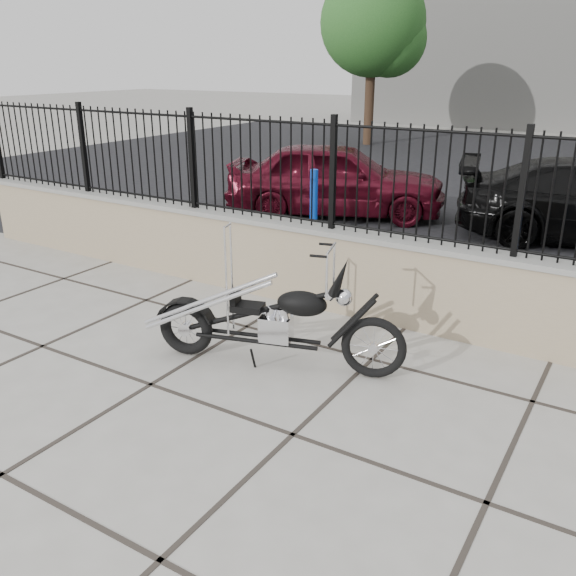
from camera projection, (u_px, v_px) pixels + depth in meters
The scene contains 8 objects.
ground_plane at pixel (293, 435), 4.76m from camera, with size 90.00×90.00×0.00m, color #99968E.
parking_lot at pixel (560, 181), 14.74m from camera, with size 30.00×30.00×0.00m, color black.
retaining_wall at pixel (412, 284), 6.59m from camera, with size 14.00×0.36×0.96m, color gray.
iron_fence at pixel (420, 184), 6.21m from camera, with size 14.00×0.08×1.20m, color black.
chopper_motorcycle at pixel (271, 298), 5.62m from camera, with size 2.30×0.41×1.38m, color black, non-canonical shape.
car_red at pixel (336, 179), 11.32m from camera, with size 1.62×4.02×1.37m, color #490A17.
bollard_a at pixel (314, 202), 10.08m from camera, with size 0.13×0.13×1.09m, color #0B3AA8.
tree_left at pixel (373, 17), 19.82m from camera, with size 3.44×3.44×5.80m.
Camera 1 is at (2.09, -3.48, 2.75)m, focal length 38.00 mm.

